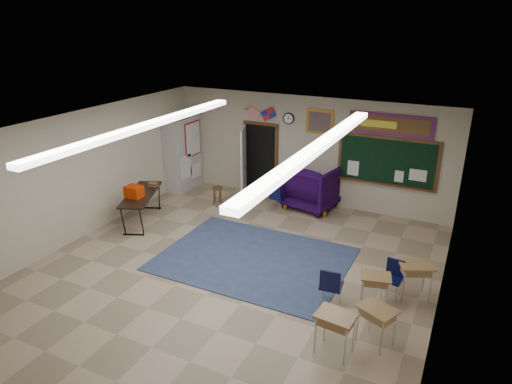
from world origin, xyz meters
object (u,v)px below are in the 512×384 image
at_px(student_desk_front_right, 414,279).
at_px(wingback_armchair, 312,186).
at_px(folding_table, 142,206).
at_px(wooden_stool, 218,196).
at_px(student_desk_front_left, 375,289).

bearing_deg(student_desk_front_right, wingback_armchair, 108.76).
bearing_deg(student_desk_front_right, folding_table, 150.67).
bearing_deg(wingback_armchair, folding_table, 49.42).
relative_size(wingback_armchair, wooden_stool, 2.52).
bearing_deg(student_desk_front_left, folding_table, 156.16).
relative_size(student_desk_front_left, folding_table, 0.32).
distance_m(wingback_armchair, student_desk_front_left, 4.70).
relative_size(student_desk_front_right, folding_table, 0.38).
xyz_separation_m(wingback_armchair, wooden_stool, (-2.38, -1.09, -0.34)).
bearing_deg(wooden_stool, folding_table, -124.46).
distance_m(student_desk_front_left, folding_table, 6.29).
bearing_deg(student_desk_front_right, wooden_stool, 132.94).
bearing_deg(folding_table, wooden_stool, 32.49).
bearing_deg(student_desk_front_left, wingback_armchair, 109.65).
relative_size(student_desk_front_left, wooden_stool, 1.17).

